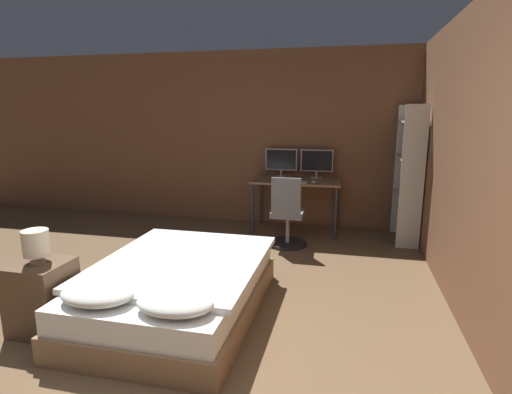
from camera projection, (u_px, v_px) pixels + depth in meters
The scene contains 12 objects.
wall_back at pixel (276, 139), 6.28m from camera, with size 12.00×0.06×2.70m.
wall_side_right at pixel (480, 167), 3.11m from camera, with size 0.06×12.00×2.70m.
bed at pixel (177, 289), 3.53m from camera, with size 1.40×1.93×0.55m.
nightstand at pixel (42, 297), 3.25m from camera, with size 0.44×0.41×0.59m.
bedside_lamp at pixel (36, 243), 3.15m from camera, with size 0.20×0.20×0.27m.
desk at pixel (296, 186), 5.93m from camera, with size 1.30×0.70×0.78m.
monitor_left at pixel (281, 161), 6.16m from camera, with size 0.49×0.16×0.43m.
monitor_right at pixel (317, 162), 6.04m from camera, with size 0.49×0.16×0.43m.
keyboard at pixel (294, 182), 5.68m from camera, with size 0.36×0.13×0.02m.
computer_mouse at pixel (313, 182), 5.62m from camera, with size 0.07×0.05×0.04m.
office_chair at pixel (287, 219), 5.29m from camera, with size 0.52×0.52×0.95m.
bookshelf at pixel (410, 169), 5.36m from camera, with size 0.29×0.76×1.86m.
Camera 1 is at (1.13, -1.90, 1.77)m, focal length 28.00 mm.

